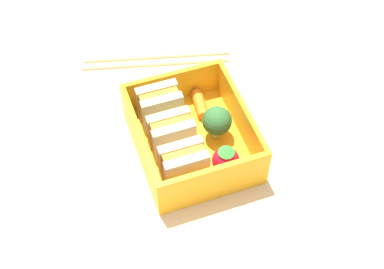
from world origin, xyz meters
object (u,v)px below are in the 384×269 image
at_px(strawberry_far_left, 226,160).
at_px(carrot_stick_far_left, 200,104).
at_px(sandwich_center_left, 171,135).
at_px(sandwich_center, 160,107).
at_px(sandwich_left, 184,165).
at_px(chopstick_pair, 157,59).
at_px(broccoli_floret, 217,122).

xyz_separation_m(strawberry_far_left, carrot_stick_far_left, (0.10, -0.00, -0.01)).
xyz_separation_m(sandwich_center_left, sandwich_center, (0.04, 0.00, 0.00)).
bearing_deg(sandwich_left, chopstick_pair, -8.27).
height_order(sandwich_left, chopstick_pair, sandwich_left).
bearing_deg(sandwich_left, broccoli_floret, -51.99).
xyz_separation_m(sandwich_left, broccoli_floret, (0.04, -0.06, 0.00)).
bearing_deg(broccoli_floret, sandwich_center_left, 89.24).
distance_m(strawberry_far_left, broccoli_floret, 0.05).
height_order(broccoli_floret, chopstick_pair, broccoli_floret).
relative_size(sandwich_center_left, carrot_stick_far_left, 1.28).
distance_m(broccoli_floret, chopstick_pair, 0.16).
bearing_deg(carrot_stick_far_left, sandwich_center_left, 132.23).
bearing_deg(sandwich_center, broccoli_floret, -128.94).
bearing_deg(strawberry_far_left, chopstick_pair, 5.50).
distance_m(sandwich_left, chopstick_pair, 0.21).
xyz_separation_m(sandwich_left, carrot_stick_far_left, (0.09, -0.05, -0.02)).
relative_size(sandwich_left, chopstick_pair, 0.25).
distance_m(sandwich_left, carrot_stick_far_left, 0.11).
bearing_deg(broccoli_floret, chopstick_pair, 9.76).
distance_m(sandwich_left, broccoli_floret, 0.07).
bearing_deg(sandwich_center_left, sandwich_center, 0.00).
height_order(sandwich_left, carrot_stick_far_left, sandwich_left).
distance_m(sandwich_center, broccoli_floret, 0.07).
bearing_deg(sandwich_center_left, chopstick_pair, -10.58).
xyz_separation_m(sandwich_left, sandwich_center, (0.09, 0.00, 0.00)).
relative_size(strawberry_far_left, broccoli_floret, 0.83).
height_order(sandwich_left, broccoli_floret, sandwich_left).
bearing_deg(broccoli_floret, sandwich_left, 128.01).
bearing_deg(chopstick_pair, sandwich_center, 165.34).
bearing_deg(carrot_stick_far_left, strawberry_far_left, 177.92).
height_order(sandwich_center_left, carrot_stick_far_left, sandwich_center_left).
bearing_deg(carrot_stick_far_left, sandwich_center, 93.10).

